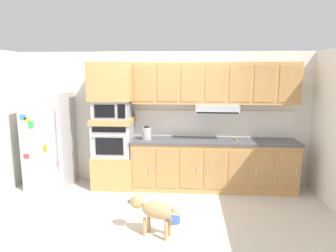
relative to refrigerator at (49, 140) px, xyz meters
name	(u,v)px	position (x,y,z in m)	size (l,w,h in m)	color
ground_plane	(158,204)	(2.09, -0.68, -0.88)	(9.60, 9.60, 0.00)	beige
back_kitchen_wall	(164,118)	(2.09, 0.43, 0.37)	(6.20, 0.12, 2.50)	silver
refrigerator	(49,140)	(0.00, 0.00, 0.00)	(0.76, 0.73, 1.76)	#ADADB2
oven_base_cabinet	(114,170)	(1.19, 0.07, -0.58)	(0.74, 0.62, 0.60)	tan
built_in_oven	(113,139)	(1.19, 0.07, 0.02)	(0.70, 0.62, 0.60)	#A8AAAF
appliance_mid_shelf	(113,121)	(1.19, 0.07, 0.37)	(0.74, 0.62, 0.10)	tan
microwave	(112,109)	(1.19, 0.07, 0.58)	(0.64, 0.54, 0.32)	#A8AAAF
appliance_upper_cabinet	(112,82)	(1.19, 0.07, 1.08)	(0.74, 0.62, 0.68)	tan
lower_cabinet_run	(213,165)	(3.03, 0.07, -0.44)	(2.94, 0.63, 0.88)	tan
countertop_slab	(214,141)	(3.03, 0.07, 0.02)	(2.98, 0.64, 0.04)	#4C4C51
backsplash_panel	(213,124)	(3.03, 0.36, 0.29)	(2.98, 0.02, 0.50)	white
upper_cabinet_with_hood	(215,85)	(3.03, 0.19, 1.02)	(2.94, 0.48, 0.88)	tan
screwdriver	(236,139)	(3.43, 0.15, 0.05)	(0.16, 0.16, 0.03)	yellow
electric_kettle	(147,133)	(1.82, 0.02, 0.15)	(0.17, 0.17, 0.24)	#A8AAAF
dog	(153,209)	(2.12, -1.62, -0.53)	(0.76, 0.37, 0.53)	tan
dog_food_bowl	(173,220)	(2.37, -1.26, -0.85)	(0.20, 0.20, 0.06)	#3359A5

